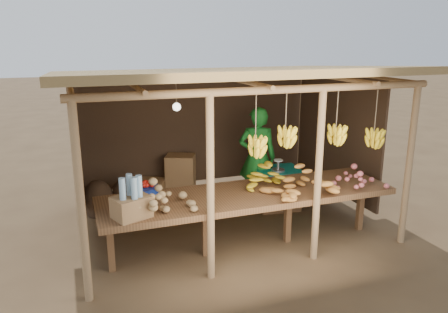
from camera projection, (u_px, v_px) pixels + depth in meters
name	position (u px, v px, depth m)	size (l,w,h in m)	color
ground	(224.00, 221.00, 6.81)	(60.00, 60.00, 0.00)	brown
stall_structure	(230.00, 99.00, 6.32)	(4.70, 3.50, 2.43)	#9F7A52
counter	(248.00, 197.00, 5.76)	(3.90, 1.05, 0.80)	brown
potato_heap	(154.00, 197.00, 5.07)	(0.90, 0.54, 0.36)	#9E7F52
sweet_potato_heap	(303.00, 180.00, 5.67)	(0.89, 0.53, 0.35)	#C27D32
onion_heap	(354.00, 175.00, 5.90)	(0.79, 0.47, 0.36)	#C76063
banana_pile	(267.00, 175.00, 5.92)	(0.58, 0.35, 0.35)	gold
tomato_basin	(146.00, 190.00, 5.60)	(0.36, 0.36, 0.19)	navy
bottle_box	(131.00, 202.00, 4.89)	(0.48, 0.43, 0.50)	olive
vendor	(257.00, 157.00, 7.26)	(0.62, 0.41, 1.70)	#197124
tarp_crate	(277.00, 187.00, 7.29)	(0.80, 0.71, 0.88)	brown
carton_stack	(171.00, 181.00, 7.63)	(1.14, 0.56, 0.78)	olive
burlap_sacks	(113.00, 196.00, 7.08)	(0.96, 0.50, 0.68)	#422E1E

